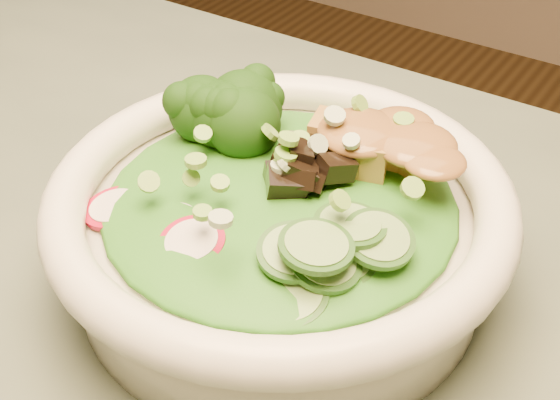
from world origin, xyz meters
The scene contains 9 objects.
salad_bowl centered at (0.13, 0.10, 0.79)m, with size 0.28×0.28×0.08m.
lettuce_bed centered at (0.13, 0.10, 0.81)m, with size 0.21×0.21×0.02m, color #1A5A13.
broccoli_florets centered at (0.08, 0.14, 0.83)m, with size 0.08×0.07×0.05m, color black, non-canonical shape.
radish_slices centered at (0.10, 0.04, 0.82)m, with size 0.11×0.04×0.02m, color maroon, non-canonical shape.
cucumber_slices centered at (0.19, 0.06, 0.82)m, with size 0.07×0.07×0.04m, color #83B061, non-canonical shape.
mushroom_heap centered at (0.14, 0.11, 0.83)m, with size 0.07×0.07×0.04m, color black, non-canonical shape.
tofu_cubes centered at (0.17, 0.16, 0.82)m, with size 0.09×0.06×0.04m, color #A87B38, non-canonical shape.
peanut_sauce centered at (0.17, 0.16, 0.84)m, with size 0.07×0.06×0.02m, color brown.
scallion_garnish centered at (0.13, 0.10, 0.84)m, with size 0.20×0.20×0.02m, color #6FA63A, non-canonical shape.
Camera 1 is at (0.33, -0.20, 1.09)m, focal length 50.00 mm.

